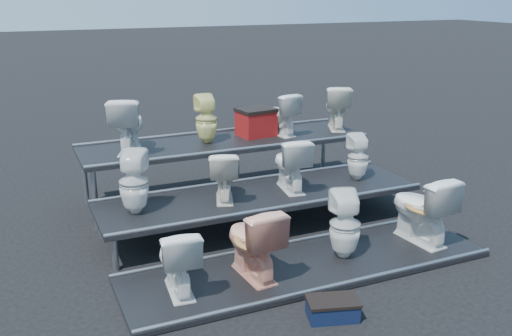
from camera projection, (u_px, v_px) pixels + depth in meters
name	position (u px, v px, depth m)	size (l,w,h in m)	color
ground	(260.00, 226.00, 7.55)	(80.00, 80.00, 0.00)	black
tier_front	(308.00, 266.00, 6.40)	(4.20, 1.20, 0.06)	black
tier_mid	(260.00, 210.00, 7.48)	(4.20, 1.20, 0.46)	black
tier_back	(225.00, 168.00, 8.55)	(4.20, 1.20, 0.86)	black
toilet_0	(178.00, 259.00, 5.72)	(0.40, 0.70, 0.71)	white
toilet_1	(253.00, 241.00, 6.02)	(0.45, 0.79, 0.81)	#E0957D
toilet_2	(345.00, 225.00, 6.46)	(0.35, 0.36, 0.78)	white
toilet_3	(421.00, 208.00, 6.86)	(0.47, 0.83, 0.85)	white
toilet_4	(134.00, 182.00, 6.67)	(0.34, 0.35, 0.76)	white
toilet_5	(224.00, 175.00, 7.12)	(0.36, 0.63, 0.65)	silver
toilet_6	(290.00, 163.00, 7.47)	(0.40, 0.70, 0.72)	white
toilet_7	(358.00, 157.00, 7.88)	(0.29, 0.30, 0.64)	white
toilet_8	(127.00, 124.00, 7.77)	(0.42, 0.74, 0.76)	white
toilet_9	(206.00, 119.00, 8.21)	(0.32, 0.32, 0.70)	#EAE68E
toilet_10	(281.00, 114.00, 8.68)	(0.36, 0.64, 0.65)	white
toilet_11	(337.00, 107.00, 9.05)	(0.39, 0.69, 0.70)	silver
red_crate	(256.00, 124.00, 8.66)	(0.52, 0.41, 0.37)	maroon
step_stool	(332.00, 310.00, 5.43)	(0.47, 0.28, 0.17)	black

